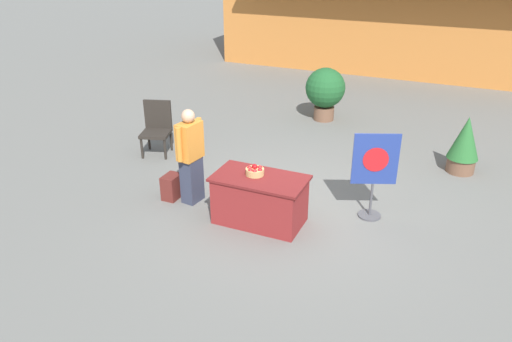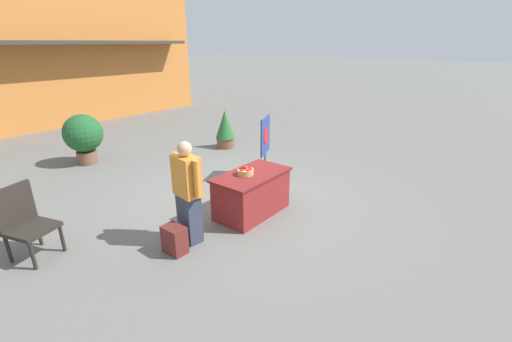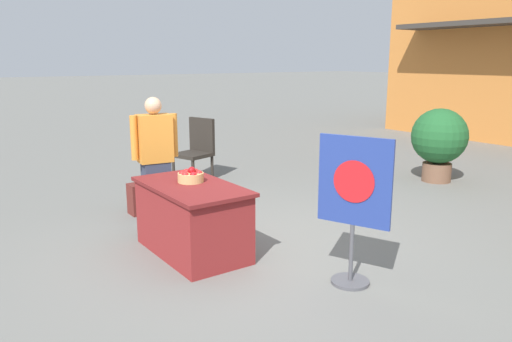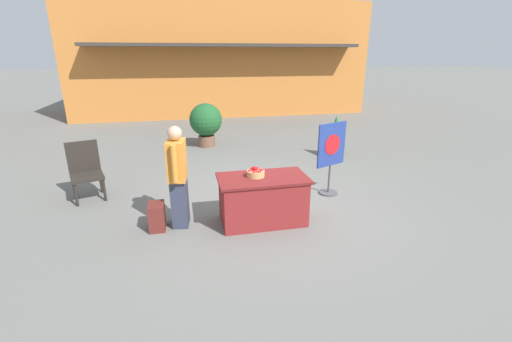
# 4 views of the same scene
# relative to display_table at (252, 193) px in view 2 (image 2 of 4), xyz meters

# --- Properties ---
(ground_plane) EXTENTS (120.00, 120.00, 0.00)m
(ground_plane) POSITION_rel_display_table_xyz_m (0.39, 0.68, -0.38)
(ground_plane) COLOR slate
(storefront_building) EXTENTS (12.44, 5.80, 4.66)m
(storefront_building) POSITION_rel_display_table_xyz_m (0.74, 11.89, 1.95)
(storefront_building) COLOR #C67533
(storefront_building) RESTS_ON ground_plane
(display_table) EXTENTS (1.41, 0.78, 0.76)m
(display_table) POSITION_rel_display_table_xyz_m (0.00, 0.00, 0.00)
(display_table) COLOR maroon
(display_table) RESTS_ON ground_plane
(apple_basket) EXTENTS (0.28, 0.28, 0.16)m
(apple_basket) POSITION_rel_display_table_xyz_m (-0.11, 0.05, 0.45)
(apple_basket) COLOR tan
(apple_basket) RESTS_ON display_table
(person_visitor) EXTENTS (0.31, 0.61, 1.60)m
(person_visitor) POSITION_rel_display_table_xyz_m (-1.30, 0.17, 0.43)
(person_visitor) COLOR #33384C
(person_visitor) RESTS_ON ground_plane
(backpack) EXTENTS (0.24, 0.34, 0.42)m
(backpack) POSITION_rel_display_table_xyz_m (-1.66, 0.10, -0.17)
(backpack) COLOR maroon
(backpack) RESTS_ON ground_plane
(poster_board) EXTENTS (0.65, 0.36, 1.40)m
(poster_board) POSITION_rel_display_table_xyz_m (1.53, 0.85, 0.41)
(poster_board) COLOR #4C4C51
(poster_board) RESTS_ON ground_plane
(patio_chair) EXTENTS (0.69, 0.69, 1.06)m
(patio_chair) POSITION_rel_display_table_xyz_m (-2.99, 1.68, 0.19)
(patio_chair) COLOR #28231E
(patio_chair) RESTS_ON ground_plane
(potted_plant_far_right) EXTENTS (0.57, 0.57, 1.09)m
(potted_plant_far_right) POSITION_rel_display_table_xyz_m (2.72, 3.19, 0.18)
(potted_plant_far_right) COLOR brown
(potted_plant_far_right) RESTS_ON ground_plane
(potted_plant_far_left) EXTENTS (0.94, 0.94, 1.25)m
(potted_plant_far_left) POSITION_rel_display_table_xyz_m (-0.49, 4.98, 0.35)
(potted_plant_far_left) COLOR brown
(potted_plant_far_left) RESTS_ON ground_plane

